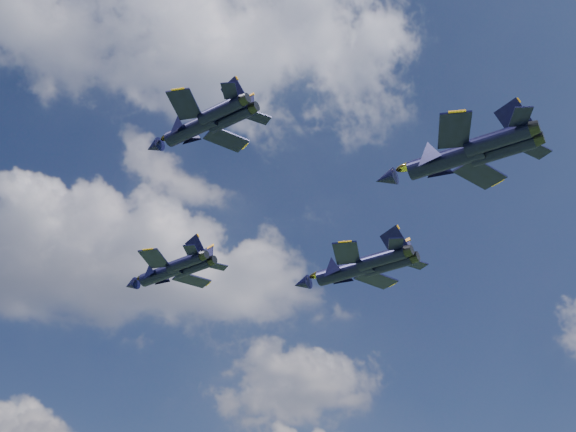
# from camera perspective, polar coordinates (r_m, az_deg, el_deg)

# --- Properties ---
(jet_lead) EXTENTS (13.46, 12.69, 3.56)m
(jet_lead) POSITION_cam_1_polar(r_m,az_deg,el_deg) (91.05, -10.14, -4.55)
(jet_lead) COLOR black
(jet_left) EXTENTS (12.75, 11.82, 3.35)m
(jet_left) POSITION_cam_1_polar(r_m,az_deg,el_deg) (72.00, -7.87, 6.74)
(jet_left) COLOR black
(jet_right) EXTENTS (16.88, 15.01, 4.36)m
(jet_right) POSITION_cam_1_polar(r_m,az_deg,el_deg) (93.13, 4.26, -4.42)
(jet_right) COLOR black
(jet_slot) EXTENTS (16.99, 14.42, 4.31)m
(jet_slot) POSITION_cam_1_polar(r_m,az_deg,el_deg) (74.51, 11.92, 4.27)
(jet_slot) COLOR black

